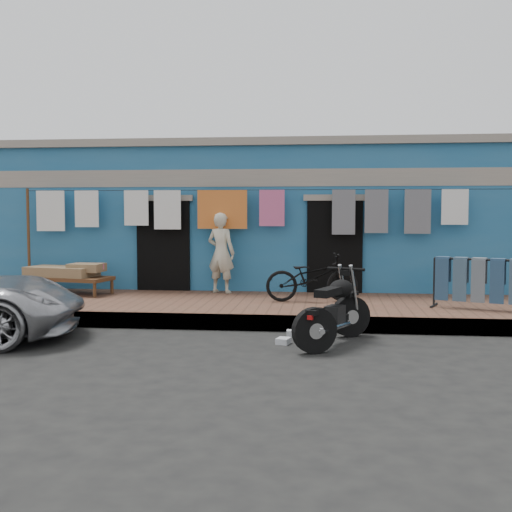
{
  "coord_description": "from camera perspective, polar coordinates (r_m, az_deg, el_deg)",
  "views": [
    {
      "loc": [
        1.18,
        -8.39,
        1.89
      ],
      "look_at": [
        0.0,
        2.0,
        1.15
      ],
      "focal_mm": 45.0,
      "sensor_mm": 36.0,
      "label": 1
    }
  ],
  "objects": [
    {
      "name": "building",
      "position": [
        15.42,
        2.1,
        3.29
      ],
      "size": [
        12.2,
        5.2,
        3.36
      ],
      "color": "#1F5E90",
      "rests_on": "ground"
    },
    {
      "name": "clothesline",
      "position": [
        12.74,
        -0.9,
        3.75
      ],
      "size": [
        10.06,
        0.06,
        2.1
      ],
      "color": "brown",
      "rests_on": "sidewalk"
    },
    {
      "name": "charpoy",
      "position": [
        13.17,
        -16.23,
        -2.0
      ],
      "size": [
        2.06,
        1.52,
        0.58
      ],
      "primitive_type": null,
      "rotation": [
        0.0,
        0.0,
        -0.21
      ],
      "color": "brown",
      "rests_on": "sidewalk"
    },
    {
      "name": "litter_a",
      "position": [
        9.76,
        3.34,
        -6.85
      ],
      "size": [
        0.2,
        0.16,
        0.09
      ],
      "primitive_type": "cube",
      "rotation": [
        0.0,
        0.0,
        0.01
      ],
      "color": "silver",
      "rests_on": "ground"
    },
    {
      "name": "bicycle",
      "position": [
        11.62,
        5.0,
        -1.42
      ],
      "size": [
        1.72,
        0.83,
        1.07
      ],
      "primitive_type": "imported",
      "rotation": [
        0.0,
        0.0,
        1.73
      ],
      "color": "black",
      "rests_on": "sidewalk"
    },
    {
      "name": "seated_person",
      "position": [
        12.79,
        -3.13,
        0.29
      ],
      "size": [
        0.67,
        0.56,
        1.6
      ],
      "primitive_type": "imported",
      "rotation": [
        0.0,
        0.0,
        2.8
      ],
      "color": "beige",
      "rests_on": "sidewalk"
    },
    {
      "name": "curb",
      "position": [
        10.16,
        -0.29,
        -5.95
      ],
      "size": [
        28.0,
        0.1,
        0.25
      ],
      "primitive_type": "cube",
      "color": "gray",
      "rests_on": "ground"
    },
    {
      "name": "ground",
      "position": [
        8.68,
        -1.51,
        -8.53
      ],
      "size": [
        80.0,
        80.0,
        0.0
      ],
      "primitive_type": "plane",
      "color": "black",
      "rests_on": "ground"
    },
    {
      "name": "litter_c",
      "position": [
        9.19,
        2.44,
        -7.55
      ],
      "size": [
        0.22,
        0.25,
        0.09
      ],
      "primitive_type": "cube",
      "rotation": [
        0.0,
        0.0,
        1.31
      ],
      "color": "silver",
      "rests_on": "ground"
    },
    {
      "name": "litter_b",
      "position": [
        9.78,
        3.49,
        -6.85
      ],
      "size": [
        0.21,
        0.2,
        0.08
      ],
      "primitive_type": "cube",
      "rotation": [
        0.0,
        0.0,
        0.58
      ],
      "color": "silver",
      "rests_on": "ground"
    },
    {
      "name": "sidewalk",
      "position": [
        11.58,
        0.56,
        -4.72
      ],
      "size": [
        28.0,
        3.0,
        0.25
      ],
      "primitive_type": "cube",
      "color": "brown",
      "rests_on": "ground"
    },
    {
      "name": "jeans_rack",
      "position": [
        11.23,
        19.95,
        -2.3
      ],
      "size": [
        2.11,
        1.65,
        0.89
      ],
      "primitive_type": null,
      "rotation": [
        0.0,
        0.0,
        -0.38
      ],
      "color": "black",
      "rests_on": "sidewalk"
    },
    {
      "name": "motorcycle",
      "position": [
        9.12,
        6.91,
        -4.56
      ],
      "size": [
        1.76,
        2.05,
        1.06
      ],
      "primitive_type": null,
      "rotation": [
        0.0,
        0.0,
        -0.4
      ],
      "color": "black",
      "rests_on": "ground"
    }
  ]
}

